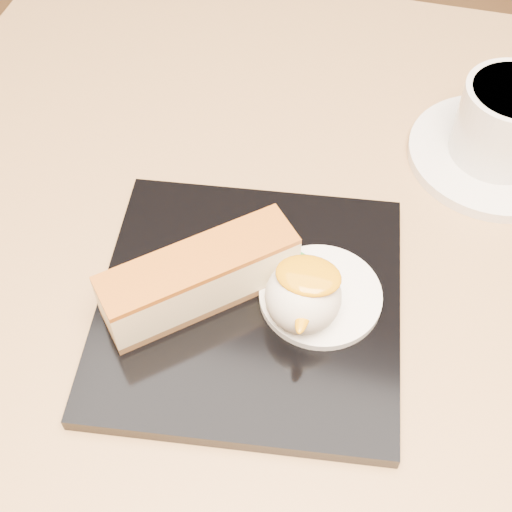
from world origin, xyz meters
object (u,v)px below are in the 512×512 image
(cheesecake, at_px, (200,278))
(coffee_cup, at_px, (509,120))
(dessert_plate, at_px, (249,305))
(ice_cream_scoop, at_px, (303,297))
(saucer, at_px, (494,155))
(table, at_px, (310,384))

(cheesecake, relative_size, coffee_cup, 1.24)
(dessert_plate, xyz_separation_m, ice_cream_scoop, (0.04, -0.01, 0.03))
(saucer, xyz_separation_m, coffee_cup, (0.00, 0.00, 0.04))
(table, height_order, cheesecake, cheesecake)
(table, height_order, saucer, saucer)
(coffee_cup, bearing_deg, ice_cream_scoop, -145.43)
(dessert_plate, height_order, coffee_cup, coffee_cup)
(cheesecake, distance_m, coffee_cup, 0.29)
(saucer, height_order, coffee_cup, coffee_cup)
(ice_cream_scoop, height_order, coffee_cup, coffee_cup)
(table, xyz_separation_m, ice_cream_scoop, (-0.01, -0.04, 0.19))
(table, xyz_separation_m, dessert_plate, (-0.05, -0.03, 0.16))
(cheesecake, bearing_deg, ice_cream_scoop, -41.88)
(dessert_plate, xyz_separation_m, coffee_cup, (0.17, 0.21, 0.04))
(table, distance_m, ice_cream_scoop, 0.20)
(ice_cream_scoop, xyz_separation_m, coffee_cup, (0.13, 0.21, 0.01))
(cheesecake, bearing_deg, dessert_plate, -33.75)
(ice_cream_scoop, bearing_deg, coffee_cup, 58.34)
(cheesecake, bearing_deg, coffee_cup, 3.94)
(table, relative_size, cheesecake, 6.07)
(dessert_plate, bearing_deg, ice_cream_scoop, -7.13)
(saucer, relative_size, coffee_cup, 1.41)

